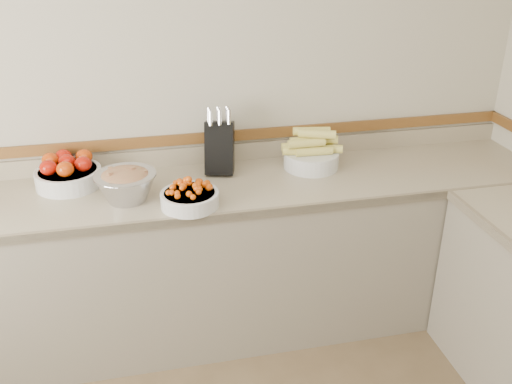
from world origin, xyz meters
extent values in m
plane|color=#B7AE97|center=(0.00, 2.00, 1.30)|extent=(4.00, 0.00, 4.00)
cube|color=gray|center=(0.00, 1.68, 0.88)|extent=(4.00, 0.65, 0.04)
cube|color=gray|center=(0.00, 1.68, 0.43)|extent=(4.00, 0.63, 0.86)
cube|color=#766750|center=(0.00, 1.36, 0.88)|extent=(4.00, 0.02, 0.04)
cube|color=gray|center=(0.00, 1.99, 0.95)|extent=(4.00, 0.02, 0.10)
cube|color=brown|center=(0.00, 1.99, 1.05)|extent=(4.00, 0.02, 0.06)
cube|color=black|center=(0.26, 1.84, 1.04)|extent=(0.19, 0.22, 0.30)
cylinder|color=silver|center=(0.21, 1.81, 1.22)|extent=(0.03, 0.04, 0.08)
cylinder|color=silver|center=(0.26, 1.81, 1.22)|extent=(0.03, 0.04, 0.08)
cylinder|color=silver|center=(0.31, 1.81, 1.22)|extent=(0.03, 0.04, 0.08)
cylinder|color=silver|center=(0.21, 1.84, 1.22)|extent=(0.03, 0.04, 0.08)
cylinder|color=silver|center=(0.26, 1.84, 1.22)|extent=(0.03, 0.04, 0.08)
cylinder|color=silver|center=(0.31, 1.84, 1.22)|extent=(0.03, 0.04, 0.08)
cylinder|color=silver|center=(0.21, 1.87, 1.22)|extent=(0.03, 0.04, 0.08)
cylinder|color=silver|center=(0.26, 1.87, 1.22)|extent=(0.03, 0.04, 0.08)
cylinder|color=silver|center=(0.31, 1.87, 1.22)|extent=(0.03, 0.04, 0.08)
cylinder|color=silver|center=(-0.53, 1.84, 0.94)|extent=(0.33, 0.33, 0.09)
torus|color=silver|center=(-0.53, 1.84, 0.98)|extent=(0.34, 0.34, 0.01)
cylinder|color=white|center=(-0.53, 1.84, 0.98)|extent=(0.29, 0.29, 0.01)
ellipsoid|color=#AB1306|center=(-0.61, 1.79, 1.03)|extent=(0.09, 0.09, 0.08)
ellipsoid|color=#BB3506|center=(-0.53, 1.75, 1.03)|extent=(0.09, 0.09, 0.08)
ellipsoid|color=#AB1306|center=(-0.45, 1.80, 1.03)|extent=(0.09, 0.09, 0.08)
ellipsoid|color=#BB3506|center=(-0.61, 1.89, 1.03)|extent=(0.09, 0.09, 0.08)
ellipsoid|color=#AB1306|center=(-0.53, 1.85, 1.03)|extent=(0.09, 0.09, 0.08)
ellipsoid|color=#BB3506|center=(-0.45, 1.90, 1.03)|extent=(0.09, 0.09, 0.08)
ellipsoid|color=#AB1306|center=(-0.55, 1.93, 1.03)|extent=(0.09, 0.09, 0.08)
cylinder|color=silver|center=(0.05, 1.47, 0.94)|extent=(0.28, 0.28, 0.07)
torus|color=silver|center=(0.05, 1.47, 0.97)|extent=(0.28, 0.28, 0.01)
cylinder|color=white|center=(0.05, 1.47, 0.97)|extent=(0.24, 0.24, 0.01)
sphere|color=#C24306|center=(-0.05, 1.45, 0.99)|extent=(0.03, 0.03, 0.03)
sphere|color=#C24306|center=(0.05, 1.54, 1.01)|extent=(0.03, 0.03, 0.03)
sphere|color=#C24306|center=(0.10, 1.50, 1.01)|extent=(0.03, 0.03, 0.03)
sphere|color=#C24306|center=(0.06, 1.46, 1.02)|extent=(0.03, 0.03, 0.03)
sphere|color=#C24306|center=(-0.01, 1.55, 0.99)|extent=(0.03, 0.03, 0.03)
sphere|color=#C24306|center=(0.11, 1.50, 1.01)|extent=(0.03, 0.03, 0.03)
sphere|color=#C24306|center=(0.03, 1.57, 0.99)|extent=(0.03, 0.03, 0.03)
sphere|color=#C24306|center=(0.12, 1.52, 1.00)|extent=(0.03, 0.03, 0.03)
sphere|color=#C24306|center=(0.05, 1.48, 1.02)|extent=(0.03, 0.03, 0.03)
sphere|color=#C24306|center=(0.03, 1.37, 0.99)|extent=(0.03, 0.03, 0.03)
sphere|color=#C24306|center=(0.02, 1.49, 1.02)|extent=(0.03, 0.03, 0.03)
sphere|color=#C24306|center=(0.01, 1.50, 1.01)|extent=(0.03, 0.03, 0.03)
sphere|color=#C24306|center=(0.10, 1.51, 1.01)|extent=(0.03, 0.03, 0.03)
sphere|color=#C24306|center=(0.06, 1.45, 1.01)|extent=(0.03, 0.03, 0.03)
sphere|color=#C24306|center=(0.06, 1.46, 1.02)|extent=(0.03, 0.03, 0.03)
sphere|color=#C24306|center=(0.04, 1.38, 1.00)|extent=(0.03, 0.03, 0.03)
sphere|color=#C24306|center=(0.01, 1.50, 1.01)|extent=(0.03, 0.03, 0.03)
sphere|color=#C24306|center=(0.07, 1.46, 1.02)|extent=(0.03, 0.03, 0.03)
sphere|color=#C24306|center=(0.11, 1.44, 1.01)|extent=(0.03, 0.03, 0.03)
sphere|color=#C24306|center=(-0.04, 1.51, 0.99)|extent=(0.03, 0.03, 0.03)
sphere|color=#C24306|center=(0.04, 1.47, 1.04)|extent=(0.03, 0.03, 0.03)
sphere|color=#C24306|center=(-0.04, 1.42, 0.99)|extent=(0.03, 0.03, 0.03)
sphere|color=#C24306|center=(-0.01, 1.46, 1.01)|extent=(0.03, 0.03, 0.03)
sphere|color=#C24306|center=(0.07, 1.49, 1.02)|extent=(0.03, 0.03, 0.03)
sphere|color=#C24306|center=(0.14, 1.51, 0.99)|extent=(0.03, 0.03, 0.03)
sphere|color=#C24306|center=(0.05, 1.47, 1.03)|extent=(0.03, 0.03, 0.03)
sphere|color=#C24306|center=(0.05, 1.55, 1.00)|extent=(0.03, 0.03, 0.03)
sphere|color=#C24306|center=(0.08, 1.46, 1.02)|extent=(0.03, 0.03, 0.03)
sphere|color=#C24306|center=(0.11, 1.50, 1.01)|extent=(0.03, 0.03, 0.03)
sphere|color=#C24306|center=(-0.01, 1.52, 1.00)|extent=(0.03, 0.03, 0.03)
sphere|color=#C24306|center=(0.06, 1.45, 1.03)|extent=(0.03, 0.03, 0.03)
sphere|color=#C24306|center=(0.01, 1.46, 1.01)|extent=(0.03, 0.03, 0.03)
sphere|color=#C24306|center=(0.02, 1.43, 1.02)|extent=(0.03, 0.03, 0.03)
sphere|color=#C24306|center=(0.05, 1.49, 1.01)|extent=(0.03, 0.03, 0.03)
sphere|color=#C24306|center=(0.00, 1.46, 1.02)|extent=(0.03, 0.03, 0.03)
sphere|color=#C24306|center=(0.02, 1.47, 1.02)|extent=(0.03, 0.03, 0.03)
sphere|color=#C24306|center=(-0.01, 1.42, 1.00)|extent=(0.03, 0.03, 0.03)
sphere|color=#C24306|center=(0.07, 1.50, 1.02)|extent=(0.03, 0.03, 0.03)
sphere|color=#C24306|center=(0.00, 1.55, 0.99)|extent=(0.03, 0.03, 0.03)
cylinder|color=silver|center=(0.76, 1.80, 0.95)|extent=(0.30, 0.30, 0.09)
torus|color=silver|center=(0.76, 1.80, 0.98)|extent=(0.31, 0.31, 0.01)
cylinder|color=#CDBE55|center=(0.70, 1.78, 1.01)|extent=(0.21, 0.08, 0.05)
cylinder|color=#CDBE55|center=(0.76, 1.75, 1.01)|extent=(0.20, 0.05, 0.05)
cylinder|color=#CDBE55|center=(0.83, 1.78, 1.01)|extent=(0.21, 0.11, 0.05)
cylinder|color=#CDBE55|center=(0.71, 1.84, 1.01)|extent=(0.21, 0.07, 0.05)
cylinder|color=#CDBE55|center=(0.80, 1.85, 1.01)|extent=(0.20, 0.12, 0.05)
cylinder|color=#CDBE55|center=(0.74, 1.80, 1.06)|extent=(0.21, 0.06, 0.05)
cylinder|color=#CDBE55|center=(0.81, 1.81, 1.06)|extent=(0.21, 0.10, 0.05)
cylinder|color=#CDBE55|center=(0.77, 1.83, 1.10)|extent=(0.21, 0.08, 0.05)
cylinder|color=#CDBE55|center=(0.72, 1.77, 1.06)|extent=(0.20, 0.05, 0.05)
cylinder|color=#CDBE55|center=(0.78, 1.78, 1.10)|extent=(0.21, 0.11, 0.05)
cylinder|color=#B2B2BA|center=(-0.24, 1.60, 0.97)|extent=(0.30, 0.30, 0.14)
torus|color=#B2B2BA|center=(-0.24, 1.60, 1.03)|extent=(0.30, 0.30, 0.01)
ellipsoid|color=maroon|center=(-0.24, 1.60, 1.02)|extent=(0.25, 0.25, 0.08)
cube|color=maroon|center=(-0.22, 1.62, 1.05)|extent=(0.02, 0.02, 0.02)
cube|color=#7AA450|center=(-0.23, 1.62, 1.05)|extent=(0.03, 0.03, 0.02)
cube|color=maroon|center=(-0.24, 1.60, 1.04)|extent=(0.03, 0.03, 0.02)
cube|color=#7AA450|center=(-0.20, 1.61, 1.06)|extent=(0.03, 0.03, 0.02)
cube|color=maroon|center=(-0.32, 1.56, 1.04)|extent=(0.03, 0.03, 0.02)
cube|color=#7AA450|center=(-0.21, 1.58, 1.05)|extent=(0.03, 0.03, 0.02)
cube|color=maroon|center=(-0.31, 1.66, 1.05)|extent=(0.02, 0.02, 0.02)
cube|color=#7AA450|center=(-0.20, 1.57, 1.05)|extent=(0.03, 0.03, 0.02)
cube|color=maroon|center=(-0.15, 1.60, 1.04)|extent=(0.03, 0.03, 0.02)
cube|color=#7AA450|center=(-0.17, 1.63, 1.04)|extent=(0.03, 0.03, 0.02)
cube|color=maroon|center=(-0.27, 1.66, 1.04)|extent=(0.03, 0.03, 0.02)
cube|color=#7AA450|center=(-0.31, 1.57, 1.06)|extent=(0.03, 0.03, 0.02)
cube|color=maroon|center=(-0.28, 1.59, 1.05)|extent=(0.03, 0.03, 0.02)
cube|color=#7AA450|center=(-0.24, 1.60, 1.04)|extent=(0.03, 0.03, 0.02)
camera|label=1|loc=(-0.17, -0.98, 2.15)|focal=40.00mm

